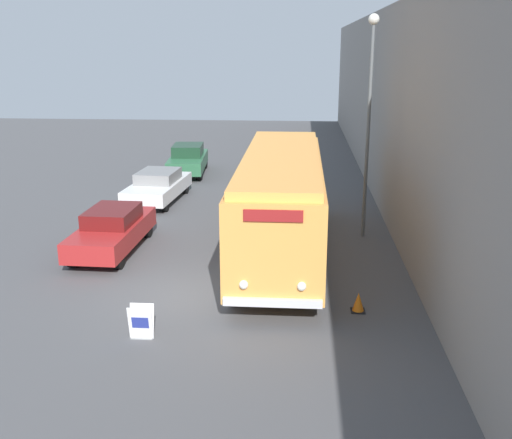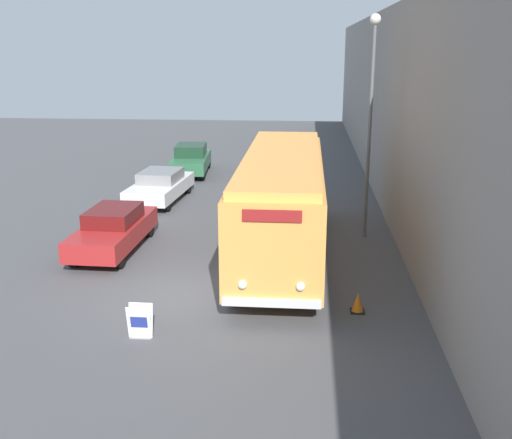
% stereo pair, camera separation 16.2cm
% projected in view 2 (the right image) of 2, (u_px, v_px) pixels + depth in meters
% --- Properties ---
extents(ground_plane, '(80.00, 80.00, 0.00)m').
position_uv_depth(ground_plane, '(192.00, 296.00, 16.20)').
color(ground_plane, '#4C4C4F').
extents(building_wall_right, '(0.30, 60.00, 8.05)m').
position_uv_depth(building_wall_right, '(389.00, 111.00, 24.14)').
color(building_wall_right, gray).
rests_on(building_wall_right, ground_plane).
extents(vintage_bus, '(2.51, 10.87, 3.26)m').
position_uv_depth(vintage_bus, '(282.00, 198.00, 19.13)').
color(vintage_bus, black).
rests_on(vintage_bus, ground_plane).
extents(sign_board, '(0.56, 0.31, 0.82)m').
position_uv_depth(sign_board, '(140.00, 322.00, 13.81)').
color(sign_board, gray).
rests_on(sign_board, ground_plane).
extents(streetlamp, '(0.36, 0.36, 7.54)m').
position_uv_depth(streetlamp, '(371.00, 100.00, 20.00)').
color(streetlamp, '#595E60').
rests_on(streetlamp, ground_plane).
extents(parked_car_near, '(1.84, 4.62, 1.42)m').
position_uv_depth(parked_car_near, '(113.00, 229.00, 19.68)').
color(parked_car_near, black).
rests_on(parked_car_near, ground_plane).
extents(parked_car_mid, '(2.18, 4.71, 1.33)m').
position_uv_depth(parked_car_mid, '(160.00, 185.00, 26.04)').
color(parked_car_mid, black).
rests_on(parked_car_mid, ground_plane).
extents(parked_car_far, '(2.10, 4.64, 1.55)m').
position_uv_depth(parked_car_far, '(191.00, 159.00, 31.58)').
color(parked_car_far, black).
rests_on(parked_car_far, ground_plane).
extents(traffic_cone, '(0.36, 0.36, 0.51)m').
position_uv_depth(traffic_cone, '(358.00, 303.00, 15.20)').
color(traffic_cone, black).
rests_on(traffic_cone, ground_plane).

